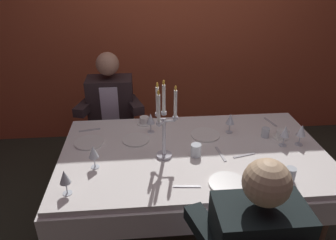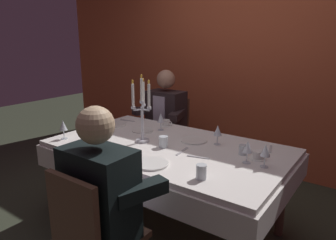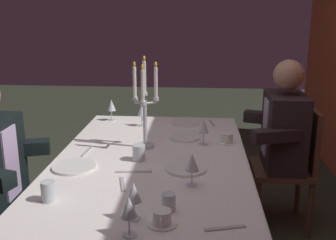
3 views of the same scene
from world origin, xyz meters
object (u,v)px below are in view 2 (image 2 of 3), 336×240
(water_tumbler_1, at_px, (201,172))
(dinner_plate_1, at_px, (143,130))
(wine_glass_5, at_px, (248,147))
(wine_glass_3, at_px, (63,126))
(dinner_plate_3, at_px, (151,164))
(coffee_cup_1, at_px, (166,123))
(dinner_plate_2, at_px, (194,140))
(seated_diner_1, at_px, (99,193))
(wine_glass_2, at_px, (161,118))
(water_tumbler_2, at_px, (243,150))
(wine_glass_0, at_px, (96,122))
(dining_table, at_px, (168,158))
(candelabra, at_px, (142,113))
(dinner_plate_0, at_px, (115,125))
(wine_glass_4, at_px, (265,151))
(seated_diner_0, at_px, (166,114))
(water_tumbler_0, at_px, (163,142))
(wine_glass_1, at_px, (218,131))
(coffee_cup_0, at_px, (258,155))

(water_tumbler_1, bearing_deg, dinner_plate_1, 149.02)
(wine_glass_5, bearing_deg, wine_glass_3, -164.64)
(dinner_plate_3, bearing_deg, coffee_cup_1, 120.03)
(dinner_plate_2, xyz_separation_m, wine_glass_5, (0.54, -0.19, 0.11))
(water_tumbler_1, bearing_deg, seated_diner_1, -127.90)
(dinner_plate_1, bearing_deg, coffee_cup_1, 75.35)
(wine_glass_2, xyz_separation_m, water_tumbler_2, (0.88, -0.15, -0.08))
(wine_glass_0, relative_size, water_tumbler_2, 2.17)
(dining_table, distance_m, coffee_cup_1, 0.59)
(wine_glass_0, height_order, water_tumbler_2, wine_glass_0)
(dinner_plate_3, relative_size, seated_diner_1, 0.19)
(candelabra, distance_m, wine_glass_3, 0.70)
(dinner_plate_0, relative_size, wine_glass_4, 1.32)
(seated_diner_0, bearing_deg, candelabra, -65.14)
(water_tumbler_0, xyz_separation_m, coffee_cup_1, (-0.35, 0.52, -0.02))
(dinner_plate_3, xyz_separation_m, water_tumbler_0, (-0.14, 0.33, 0.04))
(dinner_plate_1, bearing_deg, wine_glass_0, -129.96)
(dining_table, relative_size, coffee_cup_1, 14.70)
(candelabra, bearing_deg, dinner_plate_1, 130.01)
(wine_glass_1, relative_size, seated_diner_1, 0.13)
(water_tumbler_0, distance_m, water_tumbler_2, 0.62)
(water_tumbler_2, bearing_deg, coffee_cup_1, 161.89)
(coffee_cup_0, distance_m, seated_diner_0, 1.55)
(seated_diner_1, bearing_deg, water_tumbler_2, 67.55)
(candelabra, height_order, wine_glass_0, candelabra)
(wine_glass_5, height_order, coffee_cup_0, wine_glass_5)
(wine_glass_2, height_order, coffee_cup_0, wine_glass_2)
(dining_table, distance_m, water_tumbler_2, 0.62)
(dinner_plate_1, distance_m, water_tumbler_1, 1.11)
(water_tumbler_0, height_order, seated_diner_0, seated_diner_0)
(seated_diner_0, bearing_deg, dinner_plate_3, -57.96)
(dinner_plate_0, height_order, coffee_cup_0, coffee_cup_0)
(candelabra, bearing_deg, coffee_cup_1, 103.87)
(water_tumbler_1, relative_size, coffee_cup_0, 0.71)
(wine_glass_0, bearing_deg, dinner_plate_0, 104.58)
(water_tumbler_1, bearing_deg, wine_glass_1, 108.55)
(dining_table, distance_m, water_tumbler_1, 0.69)
(dinner_plate_2, xyz_separation_m, wine_glass_4, (0.67, -0.19, 0.11))
(water_tumbler_2, height_order, coffee_cup_0, water_tumbler_2)
(dinner_plate_3, distance_m, water_tumbler_1, 0.39)
(wine_glass_3, height_order, wine_glass_4, same)
(dinner_plate_2, relative_size, coffee_cup_1, 1.70)
(dinner_plate_3, xyz_separation_m, water_tumbler_2, (0.44, 0.55, 0.03))
(water_tumbler_1, xyz_separation_m, seated_diner_0, (-1.19, 1.28, -0.05))
(dinner_plate_0, relative_size, water_tumbler_0, 2.41)
(wine_glass_3, bearing_deg, wine_glass_4, 14.30)
(dinner_plate_3, height_order, water_tumbler_0, water_tumbler_0)
(candelabra, distance_m, coffee_cup_1, 0.57)
(dinner_plate_1, xyz_separation_m, water_tumbler_1, (0.96, -0.57, 0.04))
(wine_glass_5, distance_m, seated_diner_0, 1.59)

